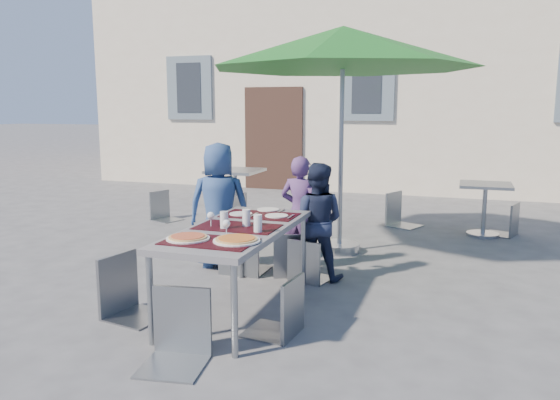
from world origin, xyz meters
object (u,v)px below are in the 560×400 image
(child_0, at_px, (219,205))
(bg_chair_l_1, at_px, (400,189))
(chair_1, at_px, (292,228))
(chair_2, at_px, (308,235))
(patio_umbrella, at_px, (343,49))
(bg_chair_r_1, at_px, (509,200))
(child_2, at_px, (316,221))
(chair_5, at_px, (176,283))
(cafe_table_0, at_px, (235,184))
(bg_chair_r_0, at_px, (232,190))
(bg_chair_l_0, at_px, (163,188))
(cafe_table_1, at_px, (485,201))
(child_1, at_px, (300,212))
(pizza_near_left, at_px, (188,237))
(chair_4, at_px, (282,271))
(dining_table, at_px, (237,233))
(chair_3, at_px, (125,249))
(pizza_near_right, at_px, (237,240))
(chair_0, at_px, (242,218))

(child_0, relative_size, bg_chair_l_1, 1.46)
(chair_1, bearing_deg, child_0, 175.82)
(chair_2, height_order, patio_umbrella, patio_umbrella)
(chair_1, relative_size, bg_chair_r_1, 1.02)
(child_2, distance_m, chair_5, 2.19)
(cafe_table_0, xyz_separation_m, bg_chair_r_0, (0.18, -0.52, -0.00))
(cafe_table_0, distance_m, bg_chair_l_1, 2.52)
(bg_chair_l_0, distance_m, cafe_table_1, 4.83)
(child_1, relative_size, chair_2, 1.48)
(child_0, bearing_deg, child_1, -178.61)
(cafe_table_0, bearing_deg, pizza_near_left, -71.63)
(child_0, relative_size, chair_4, 1.57)
(dining_table, height_order, cafe_table_0, cafe_table_0)
(cafe_table_0, height_order, bg_chair_r_1, bg_chair_r_1)
(dining_table, relative_size, bg_chair_l_0, 2.13)
(child_2, bearing_deg, chair_2, 68.46)
(child_1, xyz_separation_m, chair_2, (0.22, -0.46, -0.14))
(dining_table, distance_m, bg_chair_l_0, 4.23)
(cafe_table_0, distance_m, bg_chair_l_0, 1.17)
(chair_4, bearing_deg, bg_chair_r_0, 119.21)
(chair_5, height_order, cafe_table_0, chair_5)
(child_2, height_order, chair_3, child_2)
(pizza_near_right, distance_m, patio_umbrella, 3.19)
(bg_chair_r_0, bearing_deg, chair_0, -63.81)
(chair_5, relative_size, bg_chair_r_0, 0.98)
(child_1, relative_size, bg_chair_l_1, 1.31)
(pizza_near_right, height_order, chair_0, chair_0)
(dining_table, relative_size, patio_umbrella, 0.58)
(pizza_near_right, height_order, child_2, child_2)
(child_2, xyz_separation_m, cafe_table_0, (-1.95, 2.41, -0.02))
(child_0, xyz_separation_m, chair_1, (0.87, -0.06, -0.18))
(chair_4, bearing_deg, chair_0, 123.22)
(pizza_near_left, distance_m, child_0, 1.80)
(child_2, xyz_separation_m, patio_umbrella, (0.00, 1.12, 1.84))
(child_1, xyz_separation_m, bg_chair_r_0, (-1.50, 1.56, -0.04))
(pizza_near_left, xyz_separation_m, child_0, (-0.54, 1.72, -0.07))
(bg_chair_l_0, bearing_deg, dining_table, -50.64)
(chair_1, distance_m, bg_chair_r_1, 3.55)
(cafe_table_1, bearing_deg, chair_1, -127.25)
(chair_1, relative_size, chair_4, 1.00)
(chair_0, distance_m, bg_chair_r_1, 3.99)
(chair_2, xyz_separation_m, chair_3, (-1.22, -1.39, 0.10))
(pizza_near_right, bearing_deg, pizza_near_left, -171.67)
(bg_chair_l_0, bearing_deg, cafe_table_1, 5.38)
(pizza_near_right, distance_m, chair_5, 0.63)
(chair_0, distance_m, chair_3, 1.50)
(pizza_near_right, relative_size, chair_4, 0.41)
(bg_chair_r_1, bearing_deg, patio_umbrella, -141.69)
(child_2, height_order, chair_5, child_2)
(bg_chair_r_0, bearing_deg, chair_2, -49.63)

